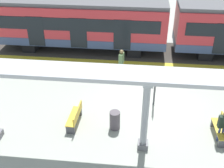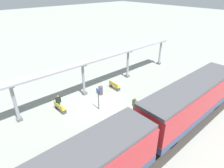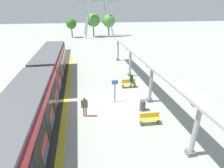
# 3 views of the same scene
# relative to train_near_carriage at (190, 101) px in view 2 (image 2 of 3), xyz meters

# --- Properties ---
(ground_plane) EXTENTS (176.00, 176.00, 0.00)m
(ground_plane) POSITION_rel_train_near_carriage_xyz_m (5.70, 4.53, -1.83)
(ground_plane) COLOR #999E94
(tactile_edge_strip) EXTENTS (0.50, 34.55, 0.01)m
(tactile_edge_strip) POSITION_rel_train_near_carriage_xyz_m (1.84, 4.53, -1.82)
(tactile_edge_strip) COLOR gold
(tactile_edge_strip) RESTS_ON ground
(trackbed) EXTENTS (3.20, 46.55, 0.01)m
(trackbed) POSITION_rel_train_near_carriage_xyz_m (-0.01, 4.53, -1.82)
(trackbed) COLOR #38332D
(trackbed) RESTS_ON ground
(train_near_carriage) EXTENTS (2.65, 11.36, 3.48)m
(train_near_carriage) POSITION_rel_train_near_carriage_xyz_m (0.00, 0.00, 0.00)
(train_near_carriage) COLOR #BE2D34
(train_near_carriage) RESTS_ON ground
(canopy_pillar_nearest) EXTENTS (1.10, 0.44, 3.51)m
(canopy_pillar_nearest) POSITION_rel_train_near_carriage_xyz_m (9.37, -8.70, -0.04)
(canopy_pillar_nearest) COLOR slate
(canopy_pillar_nearest) RESTS_ON ground
(canopy_pillar_second) EXTENTS (1.10, 0.44, 3.51)m
(canopy_pillar_second) POSITION_rel_train_near_carriage_xyz_m (9.37, -2.12, -0.04)
(canopy_pillar_second) COLOR slate
(canopy_pillar_second) RESTS_ON ground
(canopy_pillar_third) EXTENTS (1.10, 0.44, 3.51)m
(canopy_pillar_third) POSITION_rel_train_near_carriage_xyz_m (9.37, 4.34, -0.04)
(canopy_pillar_third) COLOR slate
(canopy_pillar_third) RESTS_ON ground
(canopy_pillar_fourth) EXTENTS (1.10, 0.44, 3.51)m
(canopy_pillar_fourth) POSITION_rel_train_near_carriage_xyz_m (9.37, 11.05, -0.04)
(canopy_pillar_fourth) COLOR slate
(canopy_pillar_fourth) RESTS_ON ground
(canopy_beam) EXTENTS (1.20, 27.67, 0.16)m
(canopy_beam) POSITION_rel_train_near_carriage_xyz_m (9.37, 4.73, 1.76)
(canopy_beam) COLOR #A8AAB2
(canopy_beam) RESTS_ON canopy_pillar_nearest
(bench_near_end) EXTENTS (1.52, 0.50, 0.86)m
(bench_near_end) POSITION_rel_train_near_carriage_xyz_m (8.14, 1.18, -1.38)
(bench_near_end) COLOR gold
(bench_near_end) RESTS_ON ground
(bench_mid_platform) EXTENTS (1.52, 0.50, 0.86)m
(bench_mid_platform) POSITION_rel_train_near_carriage_xyz_m (8.33, 7.76, -1.38)
(bench_mid_platform) COLOR gold
(bench_mid_platform) RESTS_ON ground
(trash_bin) EXTENTS (0.48, 0.48, 0.92)m
(trash_bin) POSITION_rel_train_near_carriage_xyz_m (8.24, 3.03, -1.37)
(trash_bin) COLOR #4D454D
(trash_bin) RESTS_ON ground
(platform_info_sign) EXTENTS (0.56, 0.10, 2.20)m
(platform_info_sign) POSITION_rel_train_near_carriage_xyz_m (6.23, 4.85, -0.50)
(platform_info_sign) COLOR #4C4C51
(platform_info_sign) RESTS_ON ground
(passenger_waiting_near_edge) EXTENTS (0.52, 0.31, 1.70)m
(passenger_waiting_near_edge) POSITION_rel_train_near_carriage_xyz_m (3.47, 2.96, -0.76)
(passenger_waiting_near_edge) COLOR brown
(passenger_waiting_near_edge) RESTS_ON ground
(passenger_by_the_benches) EXTENTS (0.25, 0.47, 1.56)m
(passenger_by_the_benches) POSITION_rel_train_near_carriage_xyz_m (8.58, 7.67, -0.85)
(passenger_by_the_benches) COLOR #3B4A8D
(passenger_by_the_benches) RESTS_ON ground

